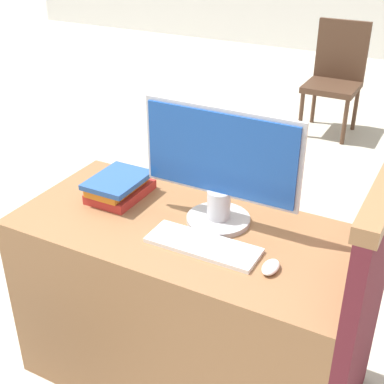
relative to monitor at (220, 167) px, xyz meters
name	(u,v)px	position (x,y,z in m)	size (l,w,h in m)	color
desk	(185,307)	(-0.09, -0.09, -0.61)	(1.29, 0.62, 0.76)	#8C603D
carrel_divider	(362,322)	(0.58, -0.07, -0.42)	(0.07, 0.67, 1.12)	#5B1E28
monitor	(220,167)	(0.00, 0.00, 0.00)	(0.60, 0.24, 0.45)	#B7B7BC
keyboard	(203,245)	(0.03, -0.18, -0.22)	(0.40, 0.14, 0.02)	white
mouse	(271,267)	(0.28, -0.20, -0.21)	(0.05, 0.09, 0.03)	white
book_stack	(119,187)	(-0.44, -0.02, -0.18)	(0.19, 0.27, 0.09)	#B72D28
far_chair	(336,73)	(-0.33, 3.04, -0.47)	(0.44, 0.44, 0.95)	#4C3323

